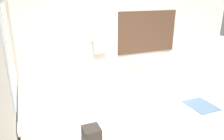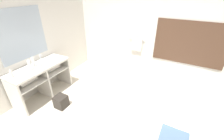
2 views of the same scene
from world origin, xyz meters
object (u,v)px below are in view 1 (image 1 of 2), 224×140
Objects in this scene: bathtub at (162,75)px; waste_bin at (92,136)px; water_bottle_1 at (35,94)px; soap_dispenser at (39,115)px; water_bottle_2 at (42,97)px; water_bottle_3 at (58,91)px.

bathtub is 5.49× the size of waste_bin.
water_bottle_1 is 0.51m from soap_dispenser.
waste_bin is at bearing -4.18° from water_bottle_1.
water_bottle_2 is (-2.94, -1.60, 0.68)m from bathtub.
soap_dispenser reaches higher than bathtub.
bathtub is 3.66m from soap_dispenser.
water_bottle_3 is (0.28, -0.02, 0.00)m from water_bottle_1.
waste_bin is (0.73, 0.46, -0.78)m from soap_dispenser.
water_bottle_3 is 0.57m from soap_dispenser.
water_bottle_2 reaches higher than bathtub.
water_bottle_1 is (-3.01, -1.46, 0.68)m from bathtub.
water_bottle_2 is 0.38m from soap_dispenser.
water_bottle_3 is at bearing -151.50° from bathtub.
water_bottle_1 is 0.83× the size of waste_bin.
water_bottle_1 is at bearing 175.82° from waste_bin.
bathtub is 3.42m from water_bottle_2.
bathtub is at bearing 33.09° from soap_dispenser.
water_bottle_2 is at bearing 77.47° from soap_dispenser.
water_bottle_1 is 1.09m from waste_bin.
water_bottle_2 is at bearing -151.41° from bathtub.
soap_dispenser is (-0.08, -0.37, -0.04)m from water_bottle_2.
waste_bin is at bearing 8.01° from water_bottle_2.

